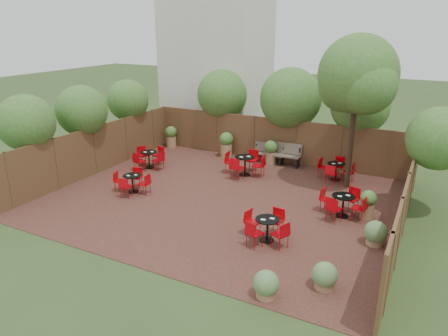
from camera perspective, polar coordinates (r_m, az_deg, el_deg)
The scene contains 13 objects.
ground at distance 15.13m, azimuth -0.19°, elevation -4.25°, with size 80.00×80.00×0.00m, color #354F23.
courtyard_paving at distance 15.12m, azimuth -0.19°, elevation -4.22°, with size 12.00×10.00×0.02m, color #381E17.
fence_back at distance 19.12m, azimuth 6.78°, elevation 3.84°, with size 12.00×0.08×2.00m, color brown.
fence_left at distance 18.19m, azimuth -17.20°, elevation 2.30°, with size 0.08×10.00×2.00m, color brown.
fence_right at distance 13.29m, azimuth 23.48°, elevation -4.68°, with size 0.08×10.00×2.00m, color brown.
neighbour_building at distance 23.14m, azimuth -0.92°, elevation 14.18°, with size 5.00×4.00×8.00m, color silver.
overhang_foliage at distance 17.92m, azimuth 2.06°, elevation 8.52°, with size 15.33×10.56×2.75m.
courtyard_tree at distance 15.86m, azimuth 17.72°, elevation 11.50°, with size 2.91×2.83×5.70m.
park_bench_left at distance 18.72m, azimuth 8.06°, elevation 1.94°, with size 1.60×0.55×0.98m.
park_bench_right at distance 18.95m, azimuth 6.11°, elevation 2.08°, with size 1.44×0.46×0.89m.
bistro_tables at distance 15.72m, azimuth 2.61°, elevation -1.61°, with size 10.10×7.39×0.92m.
planters at distance 18.71m, azimuth 2.06°, elevation 2.38°, with size 10.84×4.50×1.18m.
low_shrubs at distance 11.13m, azimuth 14.34°, elevation -12.07°, with size 2.49×4.32×0.72m.
Camera 1 is at (6.44, -12.30, 6.01)m, focal length 33.50 mm.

